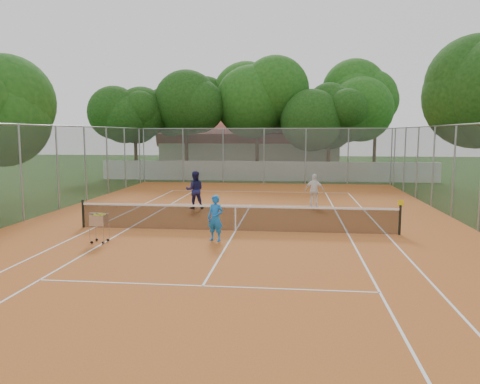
# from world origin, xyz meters

# --- Properties ---
(ground) EXTENTS (120.00, 120.00, 0.00)m
(ground) POSITION_xyz_m (0.00, 0.00, 0.00)
(ground) COLOR #16370F
(ground) RESTS_ON ground
(court_pad) EXTENTS (18.00, 34.00, 0.02)m
(court_pad) POSITION_xyz_m (0.00, 0.00, 0.01)
(court_pad) COLOR #AE5A22
(court_pad) RESTS_ON ground
(court_lines) EXTENTS (10.98, 23.78, 0.01)m
(court_lines) POSITION_xyz_m (0.00, 0.00, 0.02)
(court_lines) COLOR white
(court_lines) RESTS_ON court_pad
(tennis_net) EXTENTS (11.88, 0.10, 0.98)m
(tennis_net) POSITION_xyz_m (0.00, 0.00, 0.51)
(tennis_net) COLOR black
(tennis_net) RESTS_ON court_pad
(perimeter_fence) EXTENTS (18.00, 34.00, 4.00)m
(perimeter_fence) POSITION_xyz_m (0.00, 0.00, 2.00)
(perimeter_fence) COLOR slate
(perimeter_fence) RESTS_ON ground
(boundary_wall) EXTENTS (26.00, 0.30, 1.50)m
(boundary_wall) POSITION_xyz_m (0.00, 19.00, 0.75)
(boundary_wall) COLOR silver
(boundary_wall) RESTS_ON ground
(clubhouse) EXTENTS (16.40, 9.00, 4.40)m
(clubhouse) POSITION_xyz_m (-2.00, 29.00, 2.20)
(clubhouse) COLOR beige
(clubhouse) RESTS_ON ground
(tropical_trees) EXTENTS (29.00, 19.00, 10.00)m
(tropical_trees) POSITION_xyz_m (0.00, 22.00, 5.00)
(tropical_trees) COLOR black
(tropical_trees) RESTS_ON ground
(player_near) EXTENTS (0.66, 0.53, 1.56)m
(player_near) POSITION_xyz_m (-0.48, -1.66, 0.80)
(player_near) COLOR blue
(player_near) RESTS_ON court_pad
(player_far_left) EXTENTS (1.01, 0.87, 1.81)m
(player_far_left) POSITION_xyz_m (-2.60, 5.01, 0.93)
(player_far_left) COLOR #191A4B
(player_far_left) RESTS_ON court_pad
(player_far_right) EXTENTS (1.04, 0.62, 1.66)m
(player_far_right) POSITION_xyz_m (3.17, 5.99, 0.85)
(player_far_right) COLOR white
(player_far_right) RESTS_ON court_pad
(ball_hopper) EXTENTS (0.55, 0.55, 1.06)m
(ball_hopper) POSITION_xyz_m (-4.25, -2.41, 0.55)
(ball_hopper) COLOR #B8B7BE
(ball_hopper) RESTS_ON court_pad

